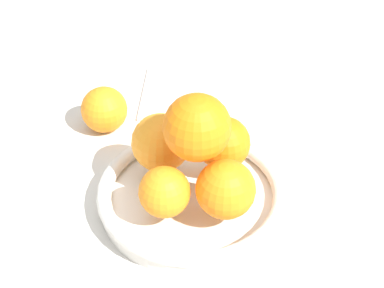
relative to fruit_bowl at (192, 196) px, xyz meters
The scene contains 5 objects.
ground_plane 0.02m from the fruit_bowl, ahead, with size 4.00×4.00×0.00m, color beige.
fruit_bowl is the anchor object (origin of this frame).
orange_pile 0.07m from the fruit_bowl, 168.80° to the left, with size 0.18×0.19×0.14m.
stray_orange 0.22m from the fruit_bowl, 104.68° to the right, with size 0.07×0.07×0.07m, color orange.
napkin_folded 0.26m from the fruit_bowl, 141.11° to the right, with size 0.15×0.15×0.01m, color beige.
Camera 1 is at (0.48, 0.37, 0.61)m, focal length 60.00 mm.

